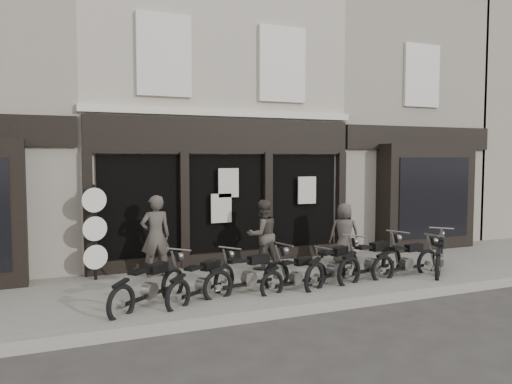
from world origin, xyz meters
name	(u,v)px	position (x,y,z in m)	size (l,w,h in m)	color
ground_plane	(274,296)	(0.00, 0.00, 0.00)	(90.00, 90.00, 0.00)	#2D2B28
pavement	(257,283)	(0.00, 0.90, 0.06)	(30.00, 4.20, 0.12)	#646058
kerb	(302,310)	(0.00, -1.25, 0.07)	(30.00, 0.25, 0.13)	gray
central_building	(194,120)	(0.00, 5.95, 4.08)	(7.30, 6.22, 8.34)	#A2998B
neighbour_right	(365,126)	(6.35, 5.90, 4.04)	(5.60, 6.73, 8.34)	gray
motorcycle_0	(150,289)	(-2.59, 0.01, 0.42)	(1.82, 1.60, 1.05)	black
motorcycle_1	(203,285)	(-1.53, 0.01, 0.40)	(1.85, 1.42, 1.01)	black
motorcycle_2	(249,278)	(-0.51, 0.13, 0.41)	(2.14, 0.81, 1.04)	black
motorcycle_3	(296,277)	(0.50, -0.04, 0.37)	(1.87, 0.81, 0.92)	black
motorcycle_4	(334,269)	(1.51, 0.10, 0.43)	(2.06, 1.32, 1.08)	black
motorcycle_5	(372,264)	(2.55, 0.12, 0.45)	(2.27, 1.04, 1.13)	black
motorcycle_6	(407,263)	(3.47, 0.03, 0.41)	(2.14, 0.58, 1.02)	black
motorcycle_7	(439,258)	(4.52, 0.08, 0.43)	(1.77, 1.75, 1.07)	black
man_left	(156,236)	(-2.02, 2.21, 1.08)	(0.70, 0.46, 1.92)	#3F3A34
man_centre	(262,235)	(0.59, 1.96, 0.99)	(0.84, 0.66, 1.74)	#3F3933
man_right	(344,233)	(2.86, 1.76, 0.92)	(0.78, 0.51, 1.60)	#403A36
advert_sign_post	(95,236)	(-3.35, 2.42, 1.12)	(0.55, 0.36, 2.30)	black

